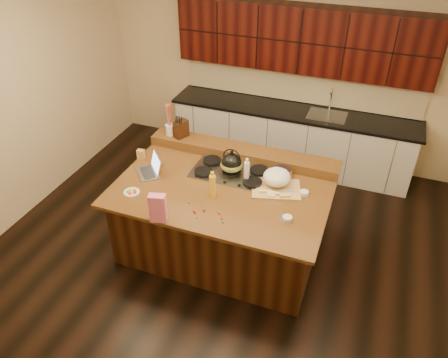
% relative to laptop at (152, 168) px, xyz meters
% --- Properties ---
extents(room, '(5.52, 5.02, 2.72)m').
position_rel_laptop_xyz_m(room, '(0.88, 0.02, 0.37)').
color(room, black).
rests_on(room, ground).
extents(island, '(2.40, 1.60, 0.92)m').
position_rel_laptop_xyz_m(island, '(0.88, 0.02, -0.52)').
color(island, black).
rests_on(island, ground).
extents(back_ledge, '(2.40, 0.30, 0.12)m').
position_rel_laptop_xyz_m(back_ledge, '(0.88, 0.72, -0.00)').
color(back_ledge, black).
rests_on(back_ledge, island).
extents(cooktop, '(0.92, 0.52, 0.05)m').
position_rel_laptop_xyz_m(cooktop, '(0.88, 0.32, -0.05)').
color(cooktop, gray).
rests_on(cooktop, island).
extents(back_counter, '(3.70, 0.66, 2.40)m').
position_rel_laptop_xyz_m(back_counter, '(1.18, 2.25, 0.00)').
color(back_counter, silver).
rests_on(back_counter, ground).
extents(kettle, '(0.26, 0.26, 0.21)m').
position_rel_laptop_xyz_m(kettle, '(0.88, 0.32, 0.09)').
color(kettle, black).
rests_on(kettle, cooktop).
extents(green_bowl, '(0.33, 0.33, 0.15)m').
position_rel_laptop_xyz_m(green_bowl, '(0.88, 0.32, 0.06)').
color(green_bowl, olive).
rests_on(green_bowl, cooktop).
extents(laptop, '(0.41, 0.42, 0.23)m').
position_rel_laptop_xyz_m(laptop, '(0.00, 0.00, 0.00)').
color(laptop, '#B7B7BC').
rests_on(laptop, island).
extents(oil_bottle, '(0.09, 0.09, 0.27)m').
position_rel_laptop_xyz_m(oil_bottle, '(0.84, -0.18, 0.07)').
color(oil_bottle, yellow).
rests_on(oil_bottle, island).
extents(vinegar_bottle, '(0.07, 0.07, 0.25)m').
position_rel_laptop_xyz_m(vinegar_bottle, '(1.09, 0.24, 0.06)').
color(vinegar_bottle, silver).
rests_on(vinegar_bottle, island).
extents(wooden_tray, '(0.62, 0.52, 0.22)m').
position_rel_laptop_xyz_m(wooden_tray, '(1.45, 0.24, 0.04)').
color(wooden_tray, tan).
rests_on(wooden_tray, island).
extents(ramekin_a, '(0.12, 0.12, 0.04)m').
position_rel_laptop_xyz_m(ramekin_a, '(1.70, -0.28, -0.04)').
color(ramekin_a, white).
rests_on(ramekin_a, island).
extents(ramekin_b, '(0.13, 0.13, 0.04)m').
position_rel_laptop_xyz_m(ramekin_b, '(1.77, 0.21, -0.04)').
color(ramekin_b, white).
rests_on(ramekin_b, island).
extents(ramekin_c, '(0.12, 0.12, 0.04)m').
position_rel_laptop_xyz_m(ramekin_c, '(1.44, 0.04, -0.04)').
color(ramekin_c, white).
rests_on(ramekin_c, island).
extents(strainer_bowl, '(0.28, 0.28, 0.09)m').
position_rel_laptop_xyz_m(strainer_bowl, '(1.45, 0.45, -0.02)').
color(strainer_bowl, '#996B3F').
rests_on(strainer_bowl, island).
extents(kitchen_timer, '(0.10, 0.10, 0.07)m').
position_rel_laptop_xyz_m(kitchen_timer, '(1.64, -0.27, -0.03)').
color(kitchen_timer, silver).
rests_on(kitchen_timer, island).
extents(pink_bag, '(0.19, 0.13, 0.31)m').
position_rel_laptop_xyz_m(pink_bag, '(0.48, -0.74, 0.10)').
color(pink_bag, pink).
rests_on(pink_bag, island).
extents(candy_plate, '(0.23, 0.23, 0.01)m').
position_rel_laptop_xyz_m(candy_plate, '(-0.02, -0.43, -0.06)').
color(candy_plate, white).
rests_on(candy_plate, island).
extents(package_box, '(0.10, 0.07, 0.13)m').
position_rel_laptop_xyz_m(package_box, '(-0.27, 0.23, 0.00)').
color(package_box, '#BD8A42').
rests_on(package_box, island).
extents(utensil_crock, '(0.13, 0.13, 0.14)m').
position_rel_laptop_xyz_m(utensil_crock, '(-0.10, 0.72, 0.13)').
color(utensil_crock, white).
rests_on(utensil_crock, back_ledge).
extents(knife_block, '(0.18, 0.21, 0.22)m').
position_rel_laptop_xyz_m(knife_block, '(0.05, 0.72, 0.17)').
color(knife_block, black).
rests_on(knife_block, back_ledge).
extents(gumdrop_0, '(0.02, 0.02, 0.02)m').
position_rel_laptop_xyz_m(gumdrop_0, '(0.76, -0.50, -0.05)').
color(gumdrop_0, red).
rests_on(gumdrop_0, island).
extents(gumdrop_1, '(0.02, 0.02, 0.02)m').
position_rel_laptop_xyz_m(gumdrop_1, '(0.83, -0.57, -0.05)').
color(gumdrop_1, '#198C26').
rests_on(gumdrop_1, island).
extents(gumdrop_2, '(0.02, 0.02, 0.02)m').
position_rel_laptop_xyz_m(gumdrop_2, '(0.84, -0.44, -0.05)').
color(gumdrop_2, red).
rests_on(gumdrop_2, island).
extents(gumdrop_3, '(0.02, 0.02, 0.02)m').
position_rel_laptop_xyz_m(gumdrop_3, '(1.11, -0.55, -0.05)').
color(gumdrop_3, '#198C26').
rests_on(gumdrop_3, island).
extents(gumdrop_4, '(0.02, 0.02, 0.02)m').
position_rel_laptop_xyz_m(gumdrop_4, '(1.02, -0.44, -0.05)').
color(gumdrop_4, red).
rests_on(gumdrop_4, island).
extents(gumdrop_5, '(0.02, 0.02, 0.02)m').
position_rel_laptop_xyz_m(gumdrop_5, '(0.86, -0.44, -0.05)').
color(gumdrop_5, '#198C26').
rests_on(gumdrop_5, island).
extents(gumdrop_6, '(0.02, 0.02, 0.02)m').
position_rel_laptop_xyz_m(gumdrop_6, '(0.78, -0.51, -0.05)').
color(gumdrop_6, red).
rests_on(gumdrop_6, island).
extents(gumdrop_7, '(0.02, 0.02, 0.02)m').
position_rel_laptop_xyz_m(gumdrop_7, '(1.00, -0.42, -0.05)').
color(gumdrop_7, '#198C26').
rests_on(gumdrop_7, island).
extents(gumdrop_8, '(0.02, 0.02, 0.02)m').
position_rel_laptop_xyz_m(gumdrop_8, '(1.08, -0.50, -0.05)').
color(gumdrop_8, red).
rests_on(gumdrop_8, island).
extents(gumdrop_9, '(0.02, 0.02, 0.02)m').
position_rel_laptop_xyz_m(gumdrop_9, '(0.66, -0.38, -0.05)').
color(gumdrop_9, '#198C26').
rests_on(gumdrop_9, island).
extents(gumdrop_10, '(0.02, 0.02, 0.02)m').
position_rel_laptop_xyz_m(gumdrop_10, '(0.86, -0.46, -0.05)').
color(gumdrop_10, red).
rests_on(gumdrop_10, island).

